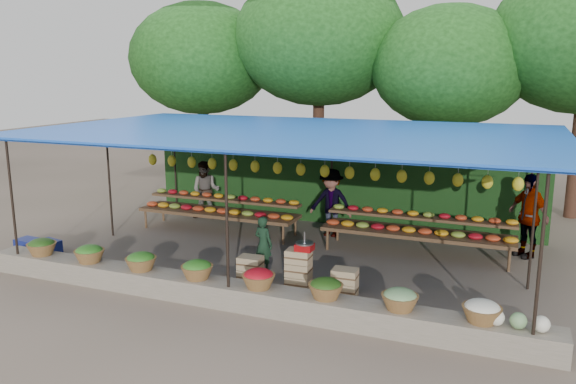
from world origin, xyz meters
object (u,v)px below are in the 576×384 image
at_px(weighing_scale, 305,246).
at_px(blue_crate_back, 49,247).
at_px(vendor_seated, 263,244).
at_px(blue_crate_front, 29,246).
at_px(crate_counter, 297,273).

distance_m(weighing_scale, blue_crate_back, 6.12).
height_order(vendor_seated, blue_crate_front, vendor_seated).
bearing_deg(blue_crate_back, vendor_seated, 20.17).
bearing_deg(blue_crate_front, crate_counter, 7.17).
height_order(vendor_seated, blue_crate_back, vendor_seated).
bearing_deg(crate_counter, weighing_scale, -0.00).
relative_size(crate_counter, vendor_seated, 2.03).
bearing_deg(blue_crate_front, weighing_scale, 7.13).
bearing_deg(vendor_seated, crate_counter, 162.29).
xyz_separation_m(crate_counter, blue_crate_back, (-5.93, -0.14, -0.15)).
bearing_deg(vendor_seated, weighing_scale, 165.79).
relative_size(blue_crate_front, blue_crate_back, 1.02).
bearing_deg(weighing_scale, blue_crate_back, -178.71).
height_order(weighing_scale, vendor_seated, vendor_seated).
relative_size(weighing_scale, blue_crate_front, 0.67).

